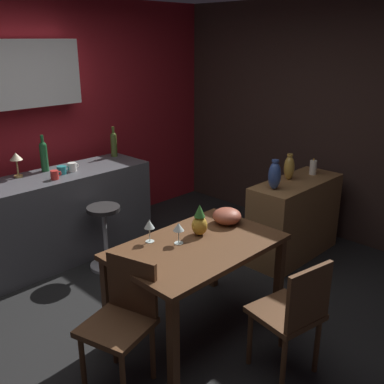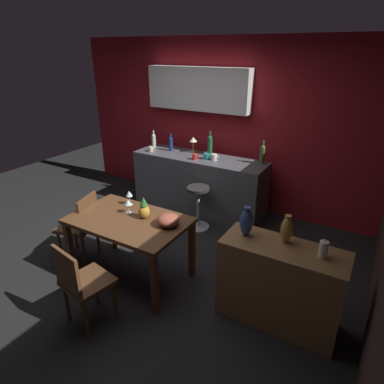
% 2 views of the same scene
% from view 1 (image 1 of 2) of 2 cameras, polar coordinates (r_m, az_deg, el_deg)
% --- Properties ---
extents(ground_plane, '(9.00, 9.00, 0.00)m').
position_cam_1_polar(ground_plane, '(3.82, -4.04, -15.81)').
color(ground_plane, black).
extents(wall_kitchen_back, '(5.20, 0.33, 2.60)m').
position_cam_1_polar(wall_kitchen_back, '(4.93, -21.46, 8.83)').
color(wall_kitchen_back, maroon).
rests_on(wall_kitchen_back, ground_plane).
extents(wall_side_right, '(0.10, 4.40, 2.60)m').
position_cam_1_polar(wall_side_right, '(5.39, 14.30, 9.11)').
color(wall_side_right, '#33231E').
rests_on(wall_side_right, ground_plane).
extents(dining_table, '(1.27, 0.80, 0.74)m').
position_cam_1_polar(dining_table, '(3.36, 0.70, -8.10)').
color(dining_table, '#56351E').
rests_on(dining_table, ground_plane).
extents(kitchen_counter, '(2.10, 0.60, 0.90)m').
position_cam_1_polar(kitchen_counter, '(4.73, -17.47, -3.29)').
color(kitchen_counter, '#4C4C51').
rests_on(kitchen_counter, ground_plane).
extents(sideboard_cabinet, '(1.10, 0.44, 0.82)m').
position_cam_1_polar(sideboard_cabinet, '(4.74, 12.90, -3.33)').
color(sideboard_cabinet, olive).
rests_on(sideboard_cabinet, ground_plane).
extents(chair_near_window, '(0.49, 0.49, 0.86)m').
position_cam_1_polar(chair_near_window, '(3.01, -8.89, -15.55)').
color(chair_near_window, '#56351E').
rests_on(chair_near_window, ground_plane).
extents(chair_by_doorway, '(0.47, 0.47, 0.86)m').
position_cam_1_polar(chair_by_doorway, '(3.10, 12.73, -14.82)').
color(chair_by_doorway, '#56351E').
rests_on(chair_by_doorway, ground_plane).
extents(bar_stool, '(0.34, 0.34, 0.64)m').
position_cam_1_polar(bar_stool, '(4.49, -11.01, -5.46)').
color(bar_stool, '#262323').
rests_on(bar_stool, ground_plane).
extents(wine_glass_left, '(0.08, 0.08, 0.16)m').
position_cam_1_polar(wine_glass_left, '(3.28, -1.73, -4.56)').
color(wine_glass_left, silver).
rests_on(wine_glass_left, dining_table).
extents(wine_glass_right, '(0.08, 0.08, 0.18)m').
position_cam_1_polar(wine_glass_right, '(3.32, -5.47, -4.20)').
color(wine_glass_right, silver).
rests_on(wine_glass_right, dining_table).
extents(pineapple_centerpiece, '(0.12, 0.12, 0.25)m').
position_cam_1_polar(pineapple_centerpiece, '(3.43, 0.97, -3.85)').
color(pineapple_centerpiece, gold).
rests_on(pineapple_centerpiece, dining_table).
extents(fruit_bowl, '(0.24, 0.24, 0.13)m').
position_cam_1_polar(fruit_bowl, '(3.66, 4.48, -3.07)').
color(fruit_bowl, '#9E4C38').
rests_on(fruit_bowl, dining_table).
extents(wine_bottle_olive, '(0.07, 0.07, 0.34)m').
position_cam_1_polar(wine_bottle_olive, '(5.15, -9.96, 6.17)').
color(wine_bottle_olive, '#475623').
rests_on(wine_bottle_olive, kitchen_counter).
extents(wine_bottle_green, '(0.08, 0.08, 0.37)m').
position_cam_1_polar(wine_bottle_green, '(4.74, -18.39, 4.52)').
color(wine_bottle_green, '#1E592D').
rests_on(wine_bottle_green, kitchen_counter).
extents(cup_white, '(0.12, 0.09, 0.09)m').
position_cam_1_polar(cup_white, '(4.68, -15.02, 3.10)').
color(cup_white, white).
rests_on(cup_white, kitchen_counter).
extents(cup_teal, '(0.13, 0.09, 0.08)m').
position_cam_1_polar(cup_teal, '(4.61, -16.27, 2.71)').
color(cup_teal, teal).
rests_on(cup_teal, kitchen_counter).
extents(cup_red, '(0.11, 0.08, 0.09)m').
position_cam_1_polar(cup_red, '(4.45, -17.10, 2.10)').
color(cup_red, red).
rests_on(cup_red, kitchen_counter).
extents(counter_lamp, '(0.12, 0.12, 0.24)m').
position_cam_1_polar(counter_lamp, '(4.60, -21.52, 3.96)').
color(counter_lamp, '#A58447').
rests_on(counter_lamp, kitchen_counter).
extents(pillar_candle_tall, '(0.07, 0.07, 0.18)m').
position_cam_1_polar(pillar_candle_tall, '(4.85, 15.20, 3.04)').
color(pillar_candle_tall, white).
rests_on(pillar_candle_tall, sideboard_cabinet).
extents(vase_brass, '(0.11, 0.11, 0.27)m').
position_cam_1_polar(vase_brass, '(4.60, 12.29, 3.07)').
color(vase_brass, '#B78C38').
rests_on(vase_brass, sideboard_cabinet).
extents(vase_ceramic_blue, '(0.12, 0.12, 0.29)m').
position_cam_1_polar(vase_ceramic_blue, '(4.27, 10.49, 2.12)').
color(vase_ceramic_blue, '#334C8C').
rests_on(vase_ceramic_blue, sideboard_cabinet).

